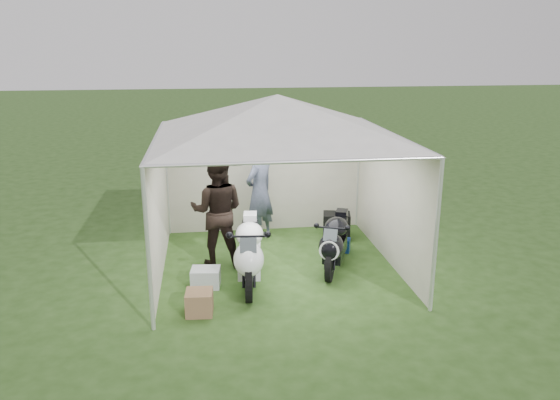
# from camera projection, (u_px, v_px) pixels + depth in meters

# --- Properties ---
(ground) EXTENTS (80.00, 80.00, 0.00)m
(ground) POSITION_uv_depth(u_px,v_px,m) (278.00, 265.00, 9.69)
(ground) COLOR #254414
(ground) RESTS_ON ground
(canopy_tent) EXTENTS (5.66, 5.66, 3.00)m
(canopy_tent) POSITION_uv_depth(u_px,v_px,m) (277.00, 120.00, 9.01)
(canopy_tent) COLOR silver
(canopy_tent) RESTS_ON ground
(motorcycle_white) EXTENTS (0.59, 2.08, 1.02)m
(motorcycle_white) POSITION_uv_depth(u_px,v_px,m) (249.00, 251.00, 8.78)
(motorcycle_white) COLOR black
(motorcycle_white) RESTS_ON ground
(motorcycle_black) EXTENTS (0.91, 1.75, 0.91)m
(motorcycle_black) POSITION_uv_depth(u_px,v_px,m) (335.00, 241.00, 9.42)
(motorcycle_black) COLOR black
(motorcycle_black) RESTS_ON ground
(paddock_stand) EXTENTS (0.39, 0.32, 0.26)m
(paddock_stand) POSITION_uv_depth(u_px,v_px,m) (341.00, 245.00, 10.31)
(paddock_stand) COLOR #1E47B8
(paddock_stand) RESTS_ON ground
(person_dark_jacket) EXTENTS (1.08, 0.91, 1.98)m
(person_dark_jacket) POSITION_uv_depth(u_px,v_px,m) (217.00, 211.00, 9.48)
(person_dark_jacket) COLOR black
(person_dark_jacket) RESTS_ON ground
(person_blue_jacket) EXTENTS (0.84, 0.84, 1.97)m
(person_blue_jacket) POSITION_uv_depth(u_px,v_px,m) (260.00, 192.00, 10.75)
(person_blue_jacket) COLOR slate
(person_blue_jacket) RESTS_ON ground
(equipment_box) EXTENTS (0.61, 0.53, 0.53)m
(equipment_box) POSITION_uv_depth(u_px,v_px,m) (336.00, 226.00, 10.94)
(equipment_box) COLOR black
(equipment_box) RESTS_ON ground
(crate_0) EXTENTS (0.50, 0.41, 0.31)m
(crate_0) POSITION_uv_depth(u_px,v_px,m) (206.00, 278.00, 8.81)
(crate_0) COLOR #B1B5BA
(crate_0) RESTS_ON ground
(crate_1) EXTENTS (0.41, 0.41, 0.35)m
(crate_1) POSITION_uv_depth(u_px,v_px,m) (199.00, 302.00, 7.92)
(crate_1) COLOR brown
(crate_1) RESTS_ON ground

